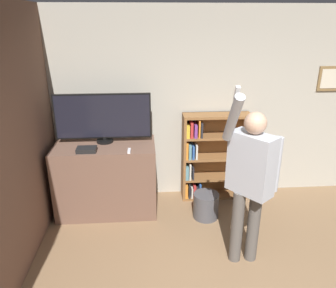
{
  "coord_description": "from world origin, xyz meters",
  "views": [
    {
      "loc": [
        -0.92,
        -1.73,
        2.52
      ],
      "look_at": [
        -0.66,
        1.7,
        1.19
      ],
      "focal_mm": 35.0,
      "sensor_mm": 36.0,
      "label": 1
    }
  ],
  "objects_px": {
    "bookshelf": "(209,157)",
    "waste_bin": "(206,205)",
    "television": "(103,117)",
    "game_console": "(87,150)",
    "person": "(250,176)"
  },
  "relations": [
    {
      "from": "person",
      "to": "waste_bin",
      "type": "height_order",
      "value": "person"
    },
    {
      "from": "game_console",
      "to": "waste_bin",
      "type": "distance_m",
      "value": 1.73
    },
    {
      "from": "person",
      "to": "waste_bin",
      "type": "bearing_deg",
      "value": 158.87
    },
    {
      "from": "game_console",
      "to": "bookshelf",
      "type": "relative_size",
      "value": 0.19
    },
    {
      "from": "television",
      "to": "bookshelf",
      "type": "height_order",
      "value": "television"
    },
    {
      "from": "game_console",
      "to": "person",
      "type": "bearing_deg",
      "value": -27.54
    },
    {
      "from": "game_console",
      "to": "waste_bin",
      "type": "relative_size",
      "value": 0.69
    },
    {
      "from": "game_console",
      "to": "bookshelf",
      "type": "distance_m",
      "value": 1.76
    },
    {
      "from": "television",
      "to": "game_console",
      "type": "relative_size",
      "value": 5.14
    },
    {
      "from": "bookshelf",
      "to": "person",
      "type": "bearing_deg",
      "value": -84.81
    },
    {
      "from": "bookshelf",
      "to": "waste_bin",
      "type": "height_order",
      "value": "bookshelf"
    },
    {
      "from": "television",
      "to": "bookshelf",
      "type": "distance_m",
      "value": 1.62
    },
    {
      "from": "waste_bin",
      "to": "bookshelf",
      "type": "bearing_deg",
      "value": 76.88
    },
    {
      "from": "television",
      "to": "person",
      "type": "height_order",
      "value": "person"
    },
    {
      "from": "television",
      "to": "game_console",
      "type": "distance_m",
      "value": 0.49
    }
  ]
}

